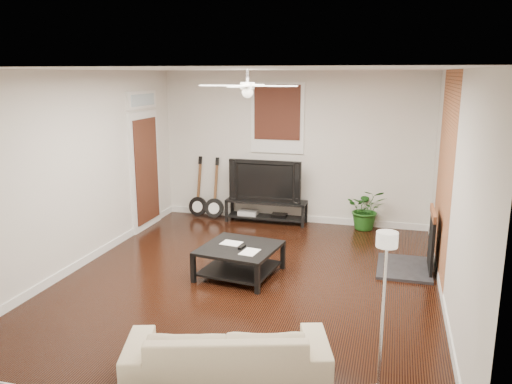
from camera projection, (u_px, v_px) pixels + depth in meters
The scene contains 14 objects.
room at pixel (248, 180), 6.60m from camera, with size 5.01×6.01×2.81m.
brick_accent at pixel (444, 175), 6.90m from camera, with size 0.02×2.20×2.80m, color #AB5E37.
fireplace at pixel (417, 240), 7.19m from camera, with size 0.80×1.10×0.92m, color black.
window_back at pixel (277, 118), 9.35m from camera, with size 1.00×0.06×1.30m, color #33120E.
door_left at pixel (145, 160), 9.06m from camera, with size 0.08×1.00×2.50m, color white.
tv_stand at pixel (266, 211), 9.60m from camera, with size 1.52×0.40×0.42m, color black.
tv at pixel (267, 180), 9.48m from camera, with size 1.36×0.18×0.78m, color black.
coffee_table at pixel (240, 261), 7.07m from camera, with size 1.00×1.00×0.42m, color black.
sofa at pixel (227, 352), 4.66m from camera, with size 1.85×0.72×0.54m, color tan.
floor_lamp at pixel (382, 316), 4.29m from camera, with size 0.25×0.25×1.51m, color white, non-canonical shape.
potted_plant at pixel (366, 209), 9.13m from camera, with size 0.68×0.59×0.76m, color #1C5217.
guitar_left at pixel (197, 187), 9.84m from camera, with size 0.37×0.26×1.20m, color black, non-canonical shape.
guitar_right at pixel (214, 189), 9.72m from camera, with size 0.37×0.26×1.20m, color black, non-canonical shape.
ceiling_fan at pixel (247, 86), 6.33m from camera, with size 1.24×1.24×0.32m, color white, non-canonical shape.
Camera 1 is at (1.82, -6.21, 2.76)m, focal length 35.73 mm.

